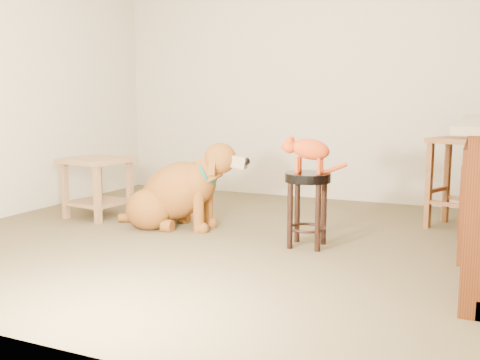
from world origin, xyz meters
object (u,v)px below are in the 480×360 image
at_px(golden_retriever, 177,193).
at_px(tabby_kitten, 307,150).
at_px(side_table, 98,178).
at_px(padded_stool, 308,195).
at_px(wood_stool, 457,182).

xyz_separation_m(golden_retriever, tabby_kitten, (1.17, -0.14, 0.42)).
distance_m(side_table, golden_retriever, 0.87).
bearing_deg(tabby_kitten, golden_retriever, 169.94).
height_order(golden_retriever, tabby_kitten, tabby_kitten).
relative_size(padded_stool, golden_retriever, 0.44).
xyz_separation_m(wood_stool, side_table, (-3.02, -0.86, -0.04)).
bearing_deg(wood_stool, golden_retriever, -157.14).
relative_size(wood_stool, golden_retriever, 0.62).
relative_size(wood_stool, side_table, 1.29).
bearing_deg(golden_retriever, side_table, 172.08).
bearing_deg(wood_stool, tabby_kitten, -133.05).
xyz_separation_m(padded_stool, wood_stool, (0.97, 1.05, 0.01)).
xyz_separation_m(side_table, tabby_kitten, (2.04, -0.19, 0.35)).
bearing_deg(wood_stool, padded_stool, -132.71).
relative_size(padded_stool, side_table, 0.92).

